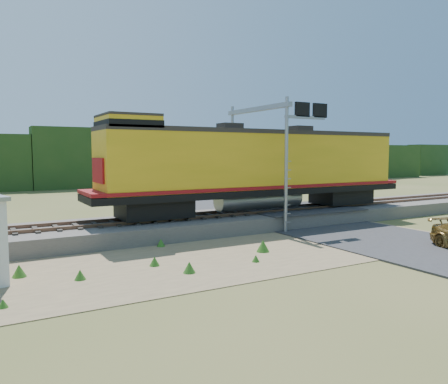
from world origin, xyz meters
TOP-DOWN VIEW (x-y plane):
  - ground at (0.00, 0.00)m, footprint 140.00×140.00m
  - ballast at (0.00, 6.00)m, footprint 70.00×5.00m
  - rails at (0.00, 6.00)m, footprint 70.00×1.54m
  - dirt_shoulder at (-2.00, 0.50)m, footprint 26.00×8.00m
  - road at (7.00, 0.74)m, footprint 7.00×66.00m
  - tree_line_north at (0.00, 38.00)m, footprint 130.00×3.00m
  - weed_clumps at (-3.50, 0.10)m, footprint 15.00×6.20m
  - locomotive at (3.88, 6.00)m, footprint 20.19×3.08m
  - signal_gantry at (4.35, 5.33)m, footprint 2.86×6.20m

SIDE VIEW (x-z plane):
  - ground at x=0.00m, z-range 0.00..0.00m
  - weed_clumps at x=-3.50m, z-range -0.28..0.28m
  - dirt_shoulder at x=-2.00m, z-range 0.00..0.03m
  - road at x=7.00m, z-range -0.34..0.52m
  - ballast at x=0.00m, z-range 0.00..0.80m
  - rails at x=0.00m, z-range 0.80..0.96m
  - tree_line_north at x=0.00m, z-range -0.18..6.32m
  - locomotive at x=3.88m, z-range 0.93..6.13m
  - signal_gantry at x=4.35m, z-range 1.80..9.02m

